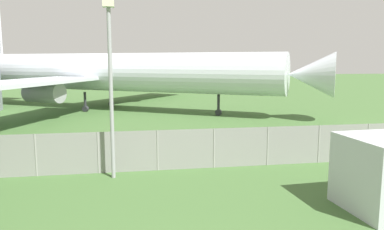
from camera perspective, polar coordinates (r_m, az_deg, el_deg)
name	(u,v)px	position (r m, az deg, el deg)	size (l,w,h in m)	color
perimeter_fence	(158,150)	(16.61, -5.28, -5.39)	(56.07, 0.07, 1.81)	gray
airplane	(108,73)	(37.83, -12.64, 6.34)	(37.62, 31.29, 11.02)	silver
light_mast	(110,69)	(15.38, -12.34, 6.79)	(0.44, 0.44, 7.25)	#99999E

